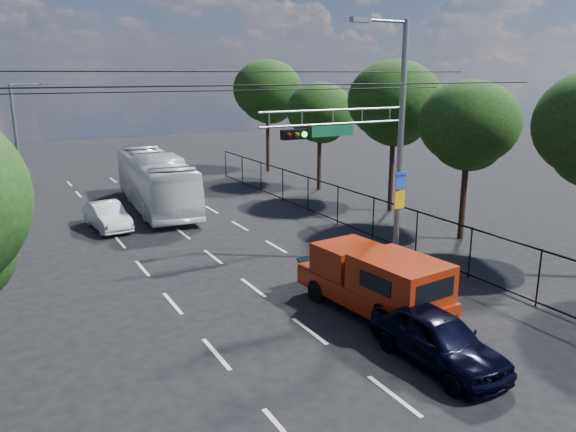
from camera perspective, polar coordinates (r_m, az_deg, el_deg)
ground at (r=14.43m, az=10.70°, el=-17.51°), size 120.00×120.00×0.00m
lane_markings at (r=25.80m, az=-9.22°, el=-2.87°), size 6.12×38.00×0.01m
signal_mast at (r=21.95m, az=8.95°, el=8.12°), size 6.43×0.39×9.50m
streetlight_left at (r=31.59m, az=-25.49°, el=6.39°), size 2.09×0.22×7.08m
utility_wires at (r=19.86m, az=-4.94°, el=13.36°), size 22.00×5.04×0.74m
fence_right at (r=27.36m, az=7.18°, el=0.43°), size 0.06×34.03×2.00m
tree_right_b at (r=26.69m, az=17.86°, el=8.29°), size 4.50×4.50×7.31m
tree_right_c at (r=31.45m, az=10.75°, el=10.77°), size 5.10×5.10×8.29m
tree_right_d at (r=36.98m, az=3.26°, el=10.12°), size 4.32×4.32×7.02m
tree_right_e at (r=44.01m, az=-2.10°, el=12.22°), size 5.28×5.28×8.58m
red_pickup at (r=18.28m, az=8.77°, el=-6.43°), size 2.60×5.84×2.11m
navy_hatchback at (r=15.73m, az=14.96°, el=-11.92°), size 1.73×4.27×1.45m
white_bus at (r=32.99m, az=-13.30°, el=3.48°), size 3.47×11.37×3.12m
white_van at (r=29.30m, az=-17.91°, el=0.02°), size 1.77×4.12×1.32m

